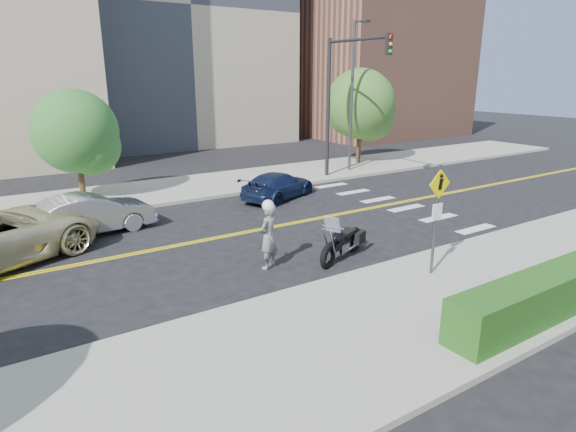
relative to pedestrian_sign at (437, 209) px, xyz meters
The scene contains 14 objects.
ground_plane 7.83m from the pedestrian_sign, 123.64° to the left, with size 120.00×120.00×0.00m, color black.
sidewalk_near 4.75m from the pedestrian_sign, 164.21° to the right, with size 60.00×5.00×0.15m, color #9E9B91.
sidewalk_far 14.56m from the pedestrian_sign, 106.91° to the left, with size 60.00×5.00×0.15m, color #9E9B91.
building_mid 33.51m from the pedestrian_sign, 83.29° to the left, with size 18.00×14.00×20.00m, color #A39984.
building_right 34.41m from the pedestrian_sign, 50.36° to the left, with size 14.00×12.00×12.00m, color #8C5947.
lamp_post 15.16m from the pedestrian_sign, 58.67° to the left, with size 0.16×0.16×8.00m, color #4C4C51.
traffic_light 13.06m from the pedestrian_sign, 63.01° to the left, with size 0.28×4.50×7.00m.
pedestrian_sign is the anchor object (origin of this frame).
motorcyclist 4.64m from the pedestrian_sign, 137.49° to the left, with size 0.83×0.73×2.03m.
motorcycle 3.00m from the pedestrian_sign, 113.41° to the left, with size 2.45×0.75×1.49m, color black, non-canonical shape.
parked_car_silver 11.55m from the pedestrian_sign, 127.46° to the left, with size 1.51×4.33×1.43m, color #93959A.
parked_car_blue 10.01m from the pedestrian_sign, 83.21° to the left, with size 1.67×4.12×1.20m, color navy.
tree_far_a 15.43m from the pedestrian_sign, 114.26° to the left, with size 3.53×3.53×4.83m.
tree_far_b 17.51m from the pedestrian_sign, 55.67° to the left, with size 4.18×4.18×5.78m.
Camera 1 is at (-5.72, -14.41, 5.37)m, focal length 30.00 mm.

